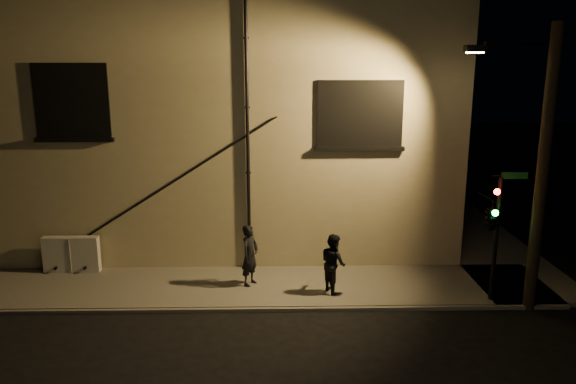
{
  "coord_description": "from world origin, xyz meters",
  "views": [
    {
      "loc": [
        -0.96,
        -13.98,
        6.6
      ],
      "look_at": [
        -0.6,
        1.8,
        2.86
      ],
      "focal_mm": 35.0,
      "sensor_mm": 36.0,
      "label": 1
    }
  ],
  "objects_px": {
    "pedestrian_b": "(333,263)",
    "utility_cabinet": "(71,254)",
    "streetlamp_pole": "(539,165)",
    "pedestrian_a": "(250,255)",
    "traffic_signal": "(492,216)"
  },
  "relations": [
    {
      "from": "utility_cabinet",
      "to": "pedestrian_b",
      "type": "xyz_separation_m",
      "value": [
        8.0,
        -1.69,
        0.28
      ]
    },
    {
      "from": "pedestrian_a",
      "to": "traffic_signal",
      "type": "bearing_deg",
      "value": -70.92
    },
    {
      "from": "pedestrian_a",
      "to": "traffic_signal",
      "type": "xyz_separation_m",
      "value": [
        6.51,
        -1.31,
        1.51
      ]
    },
    {
      "from": "utility_cabinet",
      "to": "pedestrian_a",
      "type": "height_order",
      "value": "pedestrian_a"
    },
    {
      "from": "streetlamp_pole",
      "to": "pedestrian_a",
      "type": "bearing_deg",
      "value": 168.73
    },
    {
      "from": "pedestrian_a",
      "to": "traffic_signal",
      "type": "height_order",
      "value": "traffic_signal"
    },
    {
      "from": "utility_cabinet",
      "to": "streetlamp_pole",
      "type": "distance_m",
      "value": 13.8
    },
    {
      "from": "pedestrian_a",
      "to": "pedestrian_b",
      "type": "xyz_separation_m",
      "value": [
        2.39,
        -0.53,
        -0.06
      ]
    },
    {
      "from": "pedestrian_b",
      "to": "pedestrian_a",
      "type": "bearing_deg",
      "value": 53.81
    },
    {
      "from": "streetlamp_pole",
      "to": "traffic_signal",
      "type": "bearing_deg",
      "value": 169.22
    },
    {
      "from": "utility_cabinet",
      "to": "traffic_signal",
      "type": "distance_m",
      "value": 12.51
    },
    {
      "from": "utility_cabinet",
      "to": "pedestrian_b",
      "type": "relative_size",
      "value": 1.01
    },
    {
      "from": "pedestrian_b",
      "to": "utility_cabinet",
      "type": "bearing_deg",
      "value": 54.4
    },
    {
      "from": "traffic_signal",
      "to": "utility_cabinet",
      "type": "bearing_deg",
      "value": 168.5
    },
    {
      "from": "pedestrian_a",
      "to": "traffic_signal",
      "type": "distance_m",
      "value": 6.81
    }
  ]
}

